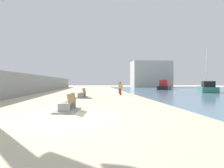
{
  "coord_description": "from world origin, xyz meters",
  "views": [
    {
      "loc": [
        0.83,
        -8.03,
        1.59
      ],
      "look_at": [
        3.55,
        17.77,
        1.32
      ],
      "focal_mm": 28.37,
      "sensor_mm": 36.0,
      "label": 1
    }
  ],
  "objects_px": {
    "person_standing": "(120,87)",
    "bench_near": "(68,107)",
    "bench_far": "(82,95)",
    "boat_mid_bay": "(207,88)",
    "boat_far_left": "(164,86)",
    "person_walking": "(119,87)"
  },
  "relations": [
    {
      "from": "boat_far_left",
      "to": "person_walking",
      "type": "bearing_deg",
      "value": -136.24
    },
    {
      "from": "bench_far",
      "to": "person_standing",
      "type": "distance_m",
      "value": 5.38
    },
    {
      "from": "person_walking",
      "to": "boat_mid_bay",
      "type": "relative_size",
      "value": 0.21
    },
    {
      "from": "person_walking",
      "to": "person_standing",
      "type": "xyz_separation_m",
      "value": [
        -0.37,
        -3.73,
        -0.0
      ]
    },
    {
      "from": "person_walking",
      "to": "bench_far",
      "type": "bearing_deg",
      "value": -125.8
    },
    {
      "from": "person_walking",
      "to": "boat_mid_bay",
      "type": "height_order",
      "value": "boat_mid_bay"
    },
    {
      "from": "person_standing",
      "to": "boat_far_left",
      "type": "distance_m",
      "value": 18.48
    },
    {
      "from": "bench_near",
      "to": "bench_far",
      "type": "bearing_deg",
      "value": 88.39
    },
    {
      "from": "bench_far",
      "to": "person_walking",
      "type": "relative_size",
      "value": 1.34
    },
    {
      "from": "person_walking",
      "to": "boat_far_left",
      "type": "distance_m",
      "value": 15.47
    },
    {
      "from": "person_walking",
      "to": "person_standing",
      "type": "distance_m",
      "value": 3.75
    },
    {
      "from": "person_standing",
      "to": "person_walking",
      "type": "bearing_deg",
      "value": 84.29
    },
    {
      "from": "bench_near",
      "to": "boat_mid_bay",
      "type": "xyz_separation_m",
      "value": [
        19.36,
        16.36,
        0.45
      ]
    },
    {
      "from": "bench_far",
      "to": "boat_mid_bay",
      "type": "bearing_deg",
      "value": 22.44
    },
    {
      "from": "bench_near",
      "to": "boat_far_left",
      "type": "height_order",
      "value": "boat_far_left"
    },
    {
      "from": "bench_far",
      "to": "boat_far_left",
      "type": "distance_m",
      "value": 23.62
    },
    {
      "from": "boat_mid_bay",
      "to": "boat_far_left",
      "type": "bearing_deg",
      "value": 108.28
    },
    {
      "from": "bench_near",
      "to": "bench_far",
      "type": "relative_size",
      "value": 1.01
    },
    {
      "from": "bench_near",
      "to": "bench_far",
      "type": "height_order",
      "value": "same"
    },
    {
      "from": "person_standing",
      "to": "bench_near",
      "type": "bearing_deg",
      "value": -112.31
    },
    {
      "from": "person_walking",
      "to": "person_standing",
      "type": "relative_size",
      "value": 1.0
    },
    {
      "from": "bench_near",
      "to": "person_standing",
      "type": "relative_size",
      "value": 1.35
    }
  ]
}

